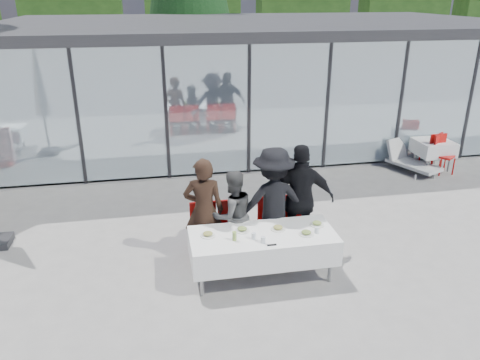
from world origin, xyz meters
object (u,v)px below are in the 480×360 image
object	(u,v)px
diner_c	(273,202)
spare_table_right	(433,148)
diner_b	(233,215)
plate_extra	(306,233)
diner_chair_a	(204,228)
diner_chair_c	(271,222)
plate_b	(242,229)
juice_bottle	(234,236)
plate_d	(317,224)
lounger	(408,160)
plate_c	(278,228)
spare_chair_a	(441,152)
folded_eyeglasses	(272,245)
spare_chair_b	(434,149)
diner_chair_b	(232,226)
dining_table	(263,246)
diner_a	(204,211)
plate_a	(208,234)
diner_d	(301,200)
diner_chair_d	(298,220)

from	to	relation	value
diner_c	spare_table_right	distance (m)	6.02
diner_b	plate_extra	xyz separation A→B (m)	(1.01, -0.81, -0.00)
diner_chair_a	diner_chair_c	size ratio (longest dim) A/B	1.00
diner_b	plate_b	world-z (taller)	diner_b
juice_bottle	spare_table_right	distance (m)	7.12
plate_d	lounger	xyz separation A→B (m)	(3.83, 3.86, -0.52)
plate_c	spare_chair_a	distance (m)	6.28
diner_chair_a	folded_eyeglasses	xyz separation A→B (m)	(0.88, -1.12, 0.22)
plate_d	lounger	bearing A→B (deg)	45.20
diner_chair_a	diner_c	distance (m)	1.24
plate_b	diner_chair_c	bearing A→B (deg)	43.59
folded_eyeglasses	spare_chair_b	size ratio (longest dim) A/B	0.14
diner_chair_a	diner_c	bearing A→B (deg)	-4.08
plate_extra	lounger	size ratio (longest dim) A/B	0.16
diner_chair_b	diner_chair_c	world-z (taller)	same
dining_table	diner_chair_c	xyz separation A→B (m)	(0.33, 0.75, -0.00)
diner_chair_b	diner_a	bearing A→B (deg)	-170.07
diner_c	plate_a	xyz separation A→B (m)	(-1.17, -0.57, -0.18)
diner_a	diner_b	xyz separation A→B (m)	(0.47, 0.00, -0.12)
plate_d	spare_chair_a	size ratio (longest dim) A/B	0.24
plate_a	diner_d	bearing A→B (deg)	19.15
diner_chair_b	spare_chair_a	bearing A→B (deg)	26.87
diner_chair_a	plate_a	xyz separation A→B (m)	(-0.01, -0.66, 0.24)
plate_d	plate_extra	world-z (taller)	same
diner_c	diner_chair_d	distance (m)	0.64
dining_table	spare_chair_a	xyz separation A→B (m)	(5.42, 3.68, -0.00)
diner_a	juice_bottle	size ratio (longest dim) A/B	12.57
diner_d	plate_extra	bearing A→B (deg)	88.18
diner_chair_a	juice_bottle	xyz separation A→B (m)	(0.36, -0.87, 0.28)
plate_c	spare_table_right	distance (m)	6.40
juice_bottle	folded_eyeglasses	distance (m)	0.57
diner_d	dining_table	bearing A→B (deg)	48.73
diner_a	diner_chair_a	distance (m)	0.38
diner_a	diner_b	size ratio (longest dim) A/B	1.16
lounger	diner_a	bearing A→B (deg)	-149.32
spare_table_right	lounger	size ratio (longest dim) A/B	0.59
diner_chair_a	plate_d	size ratio (longest dim) A/B	4.23
plate_d	spare_table_right	bearing A→B (deg)	40.68
plate_a	spare_chair_a	size ratio (longest dim) A/B	0.24
plate_d	spare_chair_b	bearing A→B (deg)	40.31
plate_extra	spare_table_right	xyz separation A→B (m)	(4.72, 4.09, -0.22)
diner_b	plate_extra	distance (m)	1.29
diner_a	plate_d	distance (m)	1.83
diner_a	plate_c	distance (m)	1.24
diner_b	plate_c	distance (m)	0.85
diner_chair_c	diner_c	bearing A→B (deg)	-90.00
diner_chair_c	folded_eyeglasses	distance (m)	1.17
diner_a	plate_a	bearing A→B (deg)	98.33
diner_c	spare_chair_b	size ratio (longest dim) A/B	1.96
plate_d	juice_bottle	bearing A→B (deg)	-170.33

